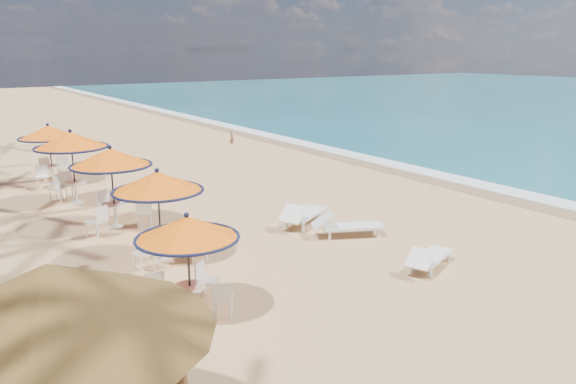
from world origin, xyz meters
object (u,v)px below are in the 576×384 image
lounger_far (303,214)px  station_4 (49,139)px  lounger_mid (345,225)px  station_2 (111,168)px  lounger_near (429,257)px  station_3 (70,147)px  station_1 (159,191)px  station_0 (189,240)px  palapa (50,302)px

lounger_far → station_4: bearing=87.9°
lounger_mid → lounger_far: (-0.39, 1.59, 0.01)m
station_2 → lounger_near: station_2 is taller
station_4 → station_2: bearing=-87.6°
lounger_mid → lounger_far: lounger_far is taller
station_2 → station_4: (-0.31, 7.38, -0.07)m
station_4 → station_3: bearing=-90.4°
station_1 → station_4: station_4 is taller
station_0 → station_2: 6.79m
station_0 → station_3: station_3 is taller
station_4 → lounger_near: size_ratio=1.28×
station_0 → station_2: station_2 is taller
station_0 → lounger_mid: size_ratio=1.02×
station_3 → station_4: (0.02, 3.70, -0.22)m
station_4 → station_1: bearing=-87.6°
station_1 → station_3: size_ratio=0.92×
station_0 → lounger_near: bearing=-10.0°
station_2 → station_3: bearing=95.2°
lounger_mid → palapa: palapa is taller
station_0 → lounger_near: (5.94, -1.05, -1.31)m
lounger_near → lounger_far: 4.75m
lounger_far → palapa: 11.43m
station_2 → lounger_mid: size_ratio=1.18×
station_1 → station_4: 10.90m
station_2 → station_4: 7.39m
station_1 → lounger_near: 6.99m
lounger_mid → station_0: bearing=-134.8°
lounger_near → palapa: palapa is taller
station_1 → station_3: station_3 is taller
lounger_mid → lounger_near: bearing=-62.5°
lounger_near → palapa: bearing=172.9°
lounger_mid → station_4: bearing=140.6°
station_2 → station_3: size_ratio=0.97×
station_0 → lounger_mid: bearing=19.6°
station_3 → lounger_near: (5.76, -11.50, -1.72)m
station_2 → lounger_near: 9.64m
lounger_mid → lounger_far: size_ratio=0.97×
lounger_near → station_3: bearing=94.9°
station_3 → palapa: bearing=-103.9°
station_1 → palapa: palapa is taller
station_0 → lounger_far: station_0 is taller
station_4 → lounger_far: size_ratio=1.11×
station_3 → station_4: size_ratio=1.08×
station_0 → station_1: (0.66, 3.26, 0.25)m
lounger_mid → palapa: 10.85m
station_0 → lounger_mid: station_0 is taller
station_1 → station_2: bearing=92.3°
lounger_near → lounger_mid: bearing=70.3°
lounger_far → palapa: (-8.69, -7.12, 2.11)m
lounger_far → palapa: size_ratio=0.58×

